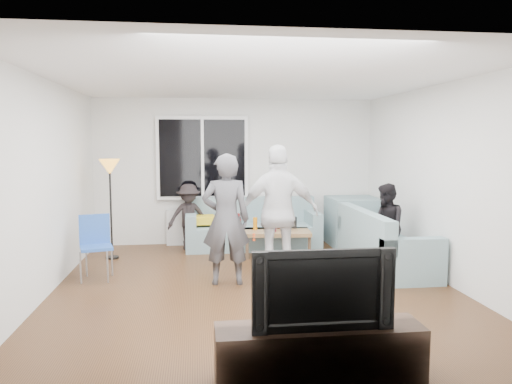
{
  "coord_description": "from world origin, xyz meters",
  "views": [
    {
      "loc": [
        -0.72,
        -6.0,
        1.85
      ],
      "look_at": [
        0.1,
        0.6,
        1.15
      ],
      "focal_mm": 34.12,
      "sensor_mm": 36.0,
      "label": 1
    }
  ],
  "objects": [
    {
      "name": "floor",
      "position": [
        0.0,
        0.0,
        -0.02
      ],
      "size": [
        5.0,
        5.5,
        0.04
      ],
      "primitive_type": "cube",
      "color": "#56351C",
      "rests_on": "ground"
    },
    {
      "name": "ceiling",
      "position": [
        0.0,
        0.0,
        2.62
      ],
      "size": [
        5.0,
        5.5,
        0.04
      ],
      "primitive_type": "cube",
      "color": "white",
      "rests_on": "ground"
    },
    {
      "name": "wall_back",
      "position": [
        0.0,
        2.77,
        1.3
      ],
      "size": [
        5.0,
        0.04,
        2.6
      ],
      "primitive_type": "cube",
      "color": "silver",
      "rests_on": "ground"
    },
    {
      "name": "wall_front",
      "position": [
        0.0,
        -2.77,
        1.3
      ],
      "size": [
        5.0,
        0.04,
        2.6
      ],
      "primitive_type": "cube",
      "color": "silver",
      "rests_on": "ground"
    },
    {
      "name": "wall_left",
      "position": [
        -2.52,
        0.0,
        1.3
      ],
      "size": [
        0.04,
        5.5,
        2.6
      ],
      "primitive_type": "cube",
      "color": "silver",
      "rests_on": "ground"
    },
    {
      "name": "wall_right",
      "position": [
        2.52,
        0.0,
        1.3
      ],
      "size": [
        0.04,
        5.5,
        2.6
      ],
      "primitive_type": "cube",
      "color": "silver",
      "rests_on": "ground"
    },
    {
      "name": "window_frame",
      "position": [
        -0.6,
        2.69,
        1.55
      ],
      "size": [
        1.62,
        0.06,
        1.47
      ],
      "primitive_type": "cube",
      "color": "white",
      "rests_on": "wall_back"
    },
    {
      "name": "window_glass",
      "position": [
        -0.6,
        2.65,
        1.55
      ],
      "size": [
        1.5,
        0.02,
        1.35
      ],
      "primitive_type": "cube",
      "color": "black",
      "rests_on": "window_frame"
    },
    {
      "name": "window_mullion",
      "position": [
        -0.6,
        2.64,
        1.55
      ],
      "size": [
        0.05,
        0.03,
        1.35
      ],
      "primitive_type": "cube",
      "color": "white",
      "rests_on": "window_frame"
    },
    {
      "name": "radiator",
      "position": [
        -0.6,
        2.65,
        0.31
      ],
      "size": [
        1.3,
        0.12,
        0.62
      ],
      "primitive_type": "cube",
      "color": "silver",
      "rests_on": "floor"
    },
    {
      "name": "potted_plant",
      "position": [
        -0.29,
        2.62,
        0.79
      ],
      "size": [
        0.18,
        0.15,
        0.33
      ],
      "primitive_type": "imported",
      "rotation": [
        0.0,
        0.0,
        0.02
      ],
      "color": "#306227",
      "rests_on": "radiator"
    },
    {
      "name": "vase",
      "position": [
        -0.71,
        2.62,
        0.7
      ],
      "size": [
        0.16,
        0.16,
        0.16
      ],
      "primitive_type": "imported",
      "rotation": [
        0.0,
        0.0,
        0.11
      ],
      "color": "silver",
      "rests_on": "radiator"
    },
    {
      "name": "sofa_back_section",
      "position": [
        0.25,
        2.27,
        0.42
      ],
      "size": [
        2.3,
        0.85,
        0.85
      ],
      "primitive_type": null,
      "color": "gray",
      "rests_on": "floor"
    },
    {
      "name": "sofa_right_section",
      "position": [
        2.02,
        0.69,
        0.42
      ],
      "size": [
        2.0,
        0.85,
        0.85
      ],
      "primitive_type": null,
      "rotation": [
        0.0,
        0.0,
        1.57
      ],
      "color": "gray",
      "rests_on": "floor"
    },
    {
      "name": "sofa_corner",
      "position": [
        2.05,
        2.27,
        0.42
      ],
      "size": [
        0.85,
        0.85,
        0.85
      ],
      "primitive_type": "cube",
      "color": "gray",
      "rests_on": "floor"
    },
    {
      "name": "cushion_yellow",
      "position": [
        -0.6,
        2.25,
        0.51
      ],
      "size": [
        0.4,
        0.35,
        0.14
      ],
      "primitive_type": "cube",
      "rotation": [
        0.0,
        0.0,
        0.07
      ],
      "color": "gold",
      "rests_on": "sofa_back_section"
    },
    {
      "name": "cushion_red",
      "position": [
        -0.14,
        2.33,
        0.51
      ],
      "size": [
        0.37,
        0.31,
        0.13
      ],
      "primitive_type": "cube",
      "rotation": [
        0.0,
        0.0,
        0.02
      ],
      "color": "maroon",
      "rests_on": "sofa_back_section"
    },
    {
      "name": "coffee_table",
      "position": [
        0.56,
        1.7,
        0.2
      ],
      "size": [
        1.15,
        0.7,
        0.4
      ],
      "primitive_type": "cube",
      "rotation": [
        0.0,
        0.0,
        -0.09
      ],
      "color": "#9C744B",
      "rests_on": "floor"
    },
    {
      "name": "pitcher",
      "position": [
        0.47,
        1.63,
        0.49
      ],
      "size": [
        0.17,
        0.17,
        0.17
      ],
      "primitive_type": "cylinder",
      "color": "maroon",
      "rests_on": "coffee_table"
    },
    {
      "name": "side_chair",
      "position": [
        -2.05,
        0.56,
        0.43
      ],
      "size": [
        0.49,
        0.49,
        0.86
      ],
      "primitive_type": null,
      "rotation": [
        0.0,
        0.0,
        0.28
      ],
      "color": "#2956B3",
      "rests_on": "floor"
    },
    {
      "name": "floor_lamp",
      "position": [
        -2.05,
        1.76,
        0.78
      ],
      "size": [
        0.32,
        0.32,
        1.56
      ],
      "primitive_type": null,
      "color": "orange",
      "rests_on": "floor"
    },
    {
      "name": "player_left",
      "position": [
        -0.34,
        0.17,
        0.85
      ],
      "size": [
        0.64,
        0.44,
        1.69
      ],
      "primitive_type": "imported",
      "rotation": [
        0.0,
        0.0,
        3.09
      ],
      "color": "#434347",
      "rests_on": "floor"
    },
    {
      "name": "player_right",
      "position": [
        0.37,
        0.28,
        0.9
      ],
      "size": [
        1.06,
        0.44,
        1.8
      ],
      "primitive_type": "imported",
      "rotation": [
        0.0,
        0.0,
        3.14
      ],
      "color": "silver",
      "rests_on": "floor"
    },
    {
      "name": "spectator_right",
      "position": [
        2.02,
        0.7,
        0.62
      ],
      "size": [
        0.55,
        0.66,
        1.24
      ],
      "primitive_type": "imported",
      "rotation": [
        0.0,
        0.0,
        -1.71
      ],
      "color": "black",
      "rests_on": "floor"
    },
    {
      "name": "spectator_back",
      "position": [
        -0.85,
        2.3,
        0.56
      ],
      "size": [
        0.77,
        0.51,
        1.12
      ],
      "primitive_type": "imported",
      "rotation": [
        0.0,
        0.0,
        0.13
      ],
      "color": "black",
      "rests_on": "floor"
    },
    {
      "name": "tv_console",
      "position": [
        0.21,
        -2.5,
        0.22
      ],
      "size": [
        1.6,
        0.4,
        0.44
      ],
      "primitive_type": "cube",
      "color": "#332119",
      "rests_on": "floor"
    },
    {
      "name": "television",
      "position": [
        0.21,
        -2.5,
        0.75
      ],
      "size": [
        1.07,
        0.14,
        0.62
      ],
      "primitive_type": "imported",
      "color": "black",
      "rests_on": "tv_console"
    },
    {
      "name": "bottle_d",
      "position": [
        0.76,
        1.64,
        0.52
      ],
      "size": [
        0.07,
        0.07,
        0.24
      ],
      "primitive_type": "cylinder",
      "color": "#C87711",
      "rests_on": "coffee_table"
    },
    {
      "name": "bottle_e",
      "position": [
        0.91,
        1.85,
        0.5
      ],
      "size": [
        0.07,
        0.07,
        0.19
      ],
      "primitive_type": "cylinder",
      "color": "black",
      "rests_on": "coffee_table"
    },
    {
      "name": "bottle_c",
      "position": [
        0.64,
        1.87,
        0.5
      ],
      "size": [
        0.07,
        0.07,
        0.2
      ],
      "primitive_type": "cylinder",
      "color": "black",
      "rests_on": "coffee_table"
    },
    {
      "name": "bottle_b",
      "position": [
        0.49,
        1.61,
        0.53
      ],
      "size": [
        0.08,
        0.08,
        0.27
      ],
      "primitive_type": "cylinder",
      "color": "#31981B",
      "rests_on": "coffee_table"
    },
    {
      "name": "bottle_a",
      "position": [
        0.23,
        1.8,
        0.5
      ],
      "size": [
        0.07,
        0.07,
        0.2
      ],
      "primitive_type": "cylinder",
      "color": "orange",
      "rests_on": "coffee_table"
    }
  ]
}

